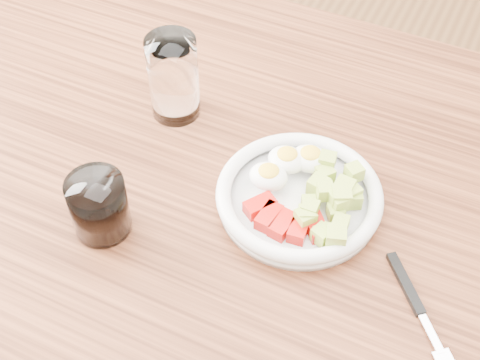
# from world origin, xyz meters

# --- Properties ---
(dining_table) EXTENTS (1.50, 0.90, 0.77)m
(dining_table) POSITION_xyz_m (0.00, 0.00, 0.67)
(dining_table) COLOR brown
(dining_table) RESTS_ON ground
(bowl) EXTENTS (0.22, 0.22, 0.05)m
(bowl) POSITION_xyz_m (0.07, 0.03, 0.79)
(bowl) COLOR white
(bowl) RESTS_ON dining_table
(fork) EXTENTS (0.13, 0.15, 0.01)m
(fork) POSITION_xyz_m (0.24, -0.05, 0.77)
(fork) COLOR black
(fork) RESTS_ON dining_table
(water_glass) EXTENTS (0.07, 0.07, 0.13)m
(water_glass) POSITION_xyz_m (-0.17, 0.12, 0.83)
(water_glass) COLOR white
(water_glass) RESTS_ON dining_table
(coffee_glass) EXTENTS (0.07, 0.07, 0.08)m
(coffee_glass) POSITION_xyz_m (-0.14, -0.11, 0.81)
(coffee_glass) COLOR white
(coffee_glass) RESTS_ON dining_table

